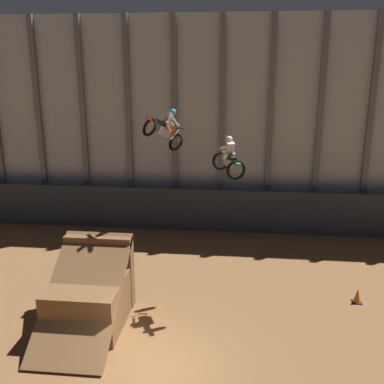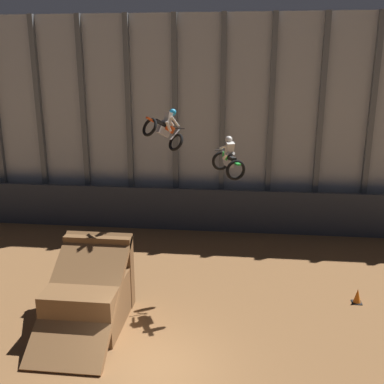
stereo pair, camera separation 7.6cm
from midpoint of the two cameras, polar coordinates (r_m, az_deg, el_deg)
name	(u,v)px [view 2 (the right image)]	position (r m, az deg, el deg)	size (l,w,h in m)	color
ground_plane	(156,371)	(14.35, -4.49, -21.68)	(60.00, 60.00, 0.00)	brown
arena_back_wall	(199,124)	(24.42, 0.98, 8.60)	(32.00, 0.40, 11.29)	#ADB2B7
lower_barrier	(197,210)	(24.32, 0.67, -2.28)	(31.36, 0.20, 2.33)	#2D333D
dirt_ramp	(91,294)	(16.50, -12.59, -12.51)	(2.48, 4.41, 2.91)	brown
rider_bike_left_air	(165,129)	(17.03, -3.30, 7.98)	(1.67, 1.73, 1.67)	black
rider_bike_right_air	(228,159)	(16.25, 4.79, 4.17)	(1.30, 1.78, 1.47)	black
traffic_cone_near_ramp	(357,296)	(18.57, 20.37, -12.30)	(0.36, 0.36, 0.58)	black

